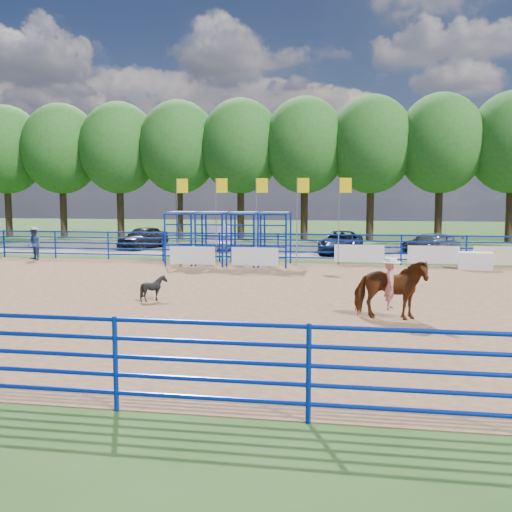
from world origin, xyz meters
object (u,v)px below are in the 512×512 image
object	(u,v)px
announcer_table	(475,261)
horse_and_rider	(390,287)
calf	(154,288)
spectator_cowboy	(34,244)
car_a	(143,237)
car_c	(341,242)
car_d	(430,244)
car_b	(222,237)

from	to	relation	value
announcer_table	horse_and_rider	bearing A→B (deg)	-111.64
calf	spectator_cowboy	world-z (taller)	spectator_cowboy
car_a	car_c	bearing A→B (deg)	6.71
car_c	car_d	world-z (taller)	car_c
calf	car_d	bearing A→B (deg)	-35.98
calf	car_c	world-z (taller)	car_c
car_a	car_b	size ratio (longest dim) A/B	0.87
horse_and_rider	car_d	xyz separation A→B (m)	(3.39, 17.82, -0.27)
car_c	car_b	bearing A→B (deg)	175.16
car_d	calf	bearing A→B (deg)	33.73
car_a	car_b	bearing A→B (deg)	15.08
calf	car_d	distance (m)	19.44
car_d	horse_and_rider	bearing A→B (deg)	56.08
calf	car_b	world-z (taller)	car_b
spectator_cowboy	calf	bearing A→B (deg)	-45.13
car_c	calf	bearing A→B (deg)	-102.53
spectator_cowboy	car_c	bearing A→B (deg)	21.03
horse_and_rider	calf	distance (m)	7.41
car_b	car_c	world-z (taller)	car_b
car_a	car_b	distance (m)	5.09
horse_and_rider	car_d	size ratio (longest dim) A/B	0.54
horse_and_rider	calf	xyz separation A→B (m)	(-7.24, 1.53, -0.48)
car_d	car_b	bearing A→B (deg)	-29.97
calf	car_a	world-z (taller)	car_a
car_a	car_d	size ratio (longest dim) A/B	0.96
spectator_cowboy	car_c	size ratio (longest dim) A/B	0.36
spectator_cowboy	announcer_table	bearing A→B (deg)	-0.91
car_b	car_d	distance (m)	12.58
announcer_table	car_d	distance (m)	6.53
announcer_table	car_c	distance (m)	8.88
horse_and_rider	car_c	bearing A→B (deg)	95.18
spectator_cowboy	car_b	distance (m)	11.23
announcer_table	spectator_cowboy	size ratio (longest dim) A/B	0.87
calf	car_c	xyz separation A→B (m)	(5.62, 16.27, 0.23)
horse_and_rider	spectator_cowboy	size ratio (longest dim) A/B	1.37
calf	car_c	size ratio (longest dim) A/B	0.17
horse_and_rider	spectator_cowboy	distance (m)	20.99
calf	car_b	xyz separation A→B (m)	(-1.86, 17.78, 0.36)
horse_and_rider	spectator_cowboy	xyz separation A→B (m)	(-17.40, 11.74, -0.04)
car_b	car_d	xyz separation A→B (m)	(12.49, -1.49, -0.16)
horse_and_rider	car_d	distance (m)	18.14
horse_and_rider	car_b	size ratio (longest dim) A/B	0.49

